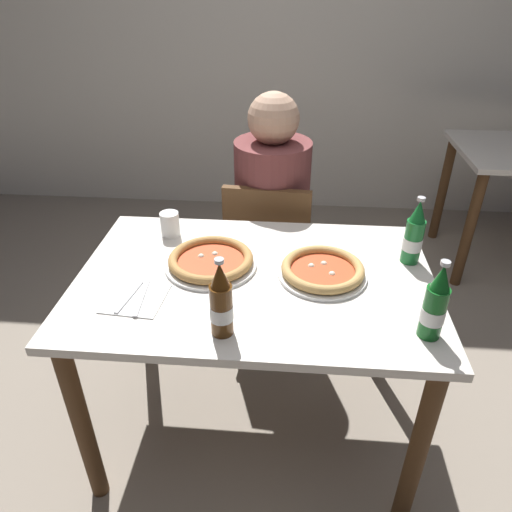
% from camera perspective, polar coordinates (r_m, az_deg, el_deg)
% --- Properties ---
extents(ground_plane, '(8.00, 8.00, 0.00)m').
position_cam_1_polar(ground_plane, '(2.10, -0.12, -19.63)').
color(ground_plane, gray).
extents(back_wall_tiled, '(7.00, 0.10, 2.60)m').
position_cam_1_polar(back_wall_tiled, '(3.52, 3.21, 26.15)').
color(back_wall_tiled, silver).
rests_on(back_wall_tiled, ground_plane).
extents(dining_table_main, '(1.20, 0.80, 0.75)m').
position_cam_1_polar(dining_table_main, '(1.65, -0.14, -5.76)').
color(dining_table_main, silver).
rests_on(dining_table_main, ground_plane).
extents(chair_behind_table, '(0.43, 0.43, 0.85)m').
position_cam_1_polar(chair_behind_table, '(2.24, 1.61, 0.58)').
color(chair_behind_table, brown).
rests_on(chair_behind_table, ground_plane).
extents(diner_seated, '(0.34, 0.34, 1.21)m').
position_cam_1_polar(diner_seated, '(2.24, 1.88, 3.47)').
color(diner_seated, '#2D3342').
rests_on(diner_seated, ground_plane).
extents(pizza_margherita_near, '(0.32, 0.32, 0.04)m').
position_cam_1_polar(pizza_margherita_near, '(1.64, -5.48, -0.57)').
color(pizza_margherita_near, white).
rests_on(pizza_margherita_near, dining_table_main).
extents(pizza_marinara_far, '(0.30, 0.30, 0.04)m').
position_cam_1_polar(pizza_marinara_far, '(1.59, 8.06, -1.74)').
color(pizza_marinara_far, white).
rests_on(pizza_marinara_far, dining_table_main).
extents(beer_bottle_left, '(0.07, 0.07, 0.25)m').
position_cam_1_polar(beer_bottle_left, '(1.70, 18.60, 2.38)').
color(beer_bottle_left, '#196B2D').
rests_on(beer_bottle_left, dining_table_main).
extents(beer_bottle_center, '(0.07, 0.07, 0.25)m').
position_cam_1_polar(beer_bottle_center, '(1.38, 20.87, -5.64)').
color(beer_bottle_center, '#14591E').
rests_on(beer_bottle_center, dining_table_main).
extents(beer_bottle_right, '(0.07, 0.07, 0.25)m').
position_cam_1_polar(beer_bottle_right, '(1.30, -4.24, -5.71)').
color(beer_bottle_right, '#512D0F').
rests_on(beer_bottle_right, dining_table_main).
extents(napkin_with_cutlery, '(0.19, 0.19, 0.01)m').
position_cam_1_polar(napkin_with_cutlery, '(1.53, -14.35, -4.96)').
color(napkin_with_cutlery, white).
rests_on(napkin_with_cutlery, dining_table_main).
extents(paper_cup, '(0.07, 0.07, 0.09)m').
position_cam_1_polar(paper_cup, '(1.84, -10.38, 3.82)').
color(paper_cup, white).
rests_on(paper_cup, dining_table_main).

